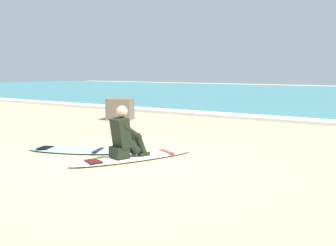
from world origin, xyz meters
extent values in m
plane|color=#CCB584|center=(0.00, 0.00, 0.00)|extent=(80.00, 80.00, 0.00)
cube|color=white|center=(0.00, 7.39, 0.06)|extent=(80.00, 0.90, 0.11)
ellipsoid|color=white|center=(0.10, 0.27, 0.04)|extent=(1.48, 2.56, 0.07)
cube|color=red|center=(0.39, 0.93, 0.07)|extent=(0.48, 0.28, 0.01)
cube|color=#4A1311|center=(-0.22, -0.48, 0.07)|extent=(0.43, 0.36, 0.01)
cube|color=black|center=(-0.02, -0.01, 0.18)|extent=(0.38, 0.35, 0.20)
cylinder|color=black|center=(-0.06, 0.20, 0.33)|extent=(0.27, 0.43, 0.43)
cylinder|color=black|center=(-0.01, 0.40, 0.30)|extent=(0.19, 0.28, 0.42)
cube|color=black|center=(0.01, 0.46, 0.10)|extent=(0.16, 0.24, 0.05)
cylinder|color=black|center=(0.13, 0.13, 0.33)|extent=(0.27, 0.43, 0.43)
cylinder|color=black|center=(0.21, 0.32, 0.30)|extent=(0.19, 0.28, 0.42)
cube|color=black|center=(0.24, 0.39, 0.10)|extent=(0.16, 0.24, 0.05)
cube|color=black|center=(-0.01, 0.03, 0.53)|extent=(0.41, 0.38, 0.57)
sphere|color=beige|center=(0.00, 0.06, 0.92)|extent=(0.21, 0.21, 0.21)
cylinder|color=black|center=(-0.09, 0.21, 0.55)|extent=(0.21, 0.40, 0.31)
cylinder|color=black|center=(0.17, 0.13, 0.55)|extent=(0.21, 0.40, 0.31)
ellipsoid|color=#9ED1E5|center=(-1.34, 0.09, 0.04)|extent=(2.00, 1.20, 0.07)
cube|color=black|center=(-0.84, 0.29, 0.07)|extent=(0.27, 0.48, 0.01)
cube|color=black|center=(-1.92, -0.14, 0.07)|extent=(0.36, 0.43, 0.01)
cube|color=#756656|center=(-4.02, 4.67, 0.36)|extent=(0.99, 0.87, 0.71)
camera|label=1|loc=(4.65, -5.39, 1.66)|focal=42.36mm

